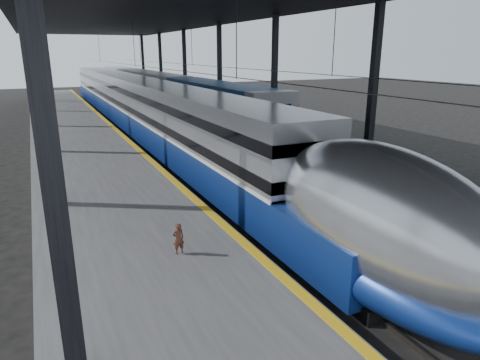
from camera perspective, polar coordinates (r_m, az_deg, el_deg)
ground at (r=14.85m, az=0.74°, el=-9.46°), size 160.00×160.00×0.00m
platform at (r=32.62m, az=-20.82°, el=4.90°), size 6.00×80.00×1.00m
yellow_strip at (r=32.85m, az=-16.03°, el=6.32°), size 0.30×80.00×0.01m
rails at (r=34.22m, az=-7.29°, el=5.65°), size 6.52×80.00×0.16m
canopy at (r=33.00m, az=-12.48°, el=20.77°), size 18.00×75.00×9.47m
tgv_train at (r=36.75m, az=-12.98°, el=9.28°), size 3.11×65.20×4.46m
second_train at (r=51.16m, az=-10.92°, el=11.48°), size 3.13×56.05×4.31m
child at (r=12.38m, az=-8.21°, el=-7.74°), size 0.35×0.24×0.92m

